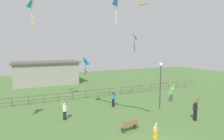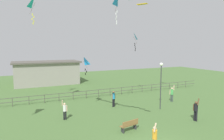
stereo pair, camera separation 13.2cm
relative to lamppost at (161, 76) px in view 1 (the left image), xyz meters
The scene contains 13 objects.
lamppost is the anchor object (origin of this frame).
park_bench 7.11m from the lamppost, 148.65° to the right, with size 1.55×0.69×0.85m.
person_0 5.39m from the lamppost, 145.51° to the left, with size 0.48×0.31×1.68m.
person_1 4.21m from the lamppost, 29.59° to the left, with size 0.42×0.46×1.95m.
person_2 9.03m from the lamppost, 130.59° to the right, with size 0.35×0.47×1.85m.
person_3 4.65m from the lamppost, 81.17° to the right, with size 0.32×0.55×2.03m.
person_4 9.81m from the lamppost, behind, with size 0.46×0.31×1.76m.
kite_4 14.50m from the lamppost, 151.58° to the left, with size 1.05×0.95×2.75m.
kite_5 7.68m from the lamppost, 84.58° to the left, with size 0.93×1.26×2.36m.
kite_7 8.38m from the lamppost, 163.83° to the left, with size 0.94×0.89×2.87m.
kite_8 7.81m from the lamppost, 155.53° to the left, with size 0.88×0.84×1.74m.
waterfront_railing 9.68m from the lamppost, 127.89° to the left, with size 36.03×0.06×0.95m.
pavilion_building 21.21m from the lamppost, 114.06° to the left, with size 10.76×5.35×3.89m.
Camera 1 is at (-7.49, -9.19, 6.27)m, focal length 32.21 mm.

